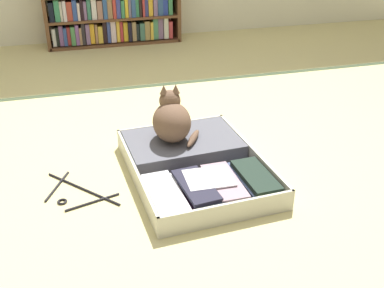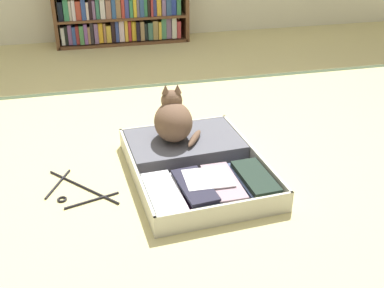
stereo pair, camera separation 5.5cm
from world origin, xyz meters
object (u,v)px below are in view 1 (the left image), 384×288
object	(u,v)px
open_suitcase	(193,163)
clothes_hanger	(76,193)
black_cat	(172,120)
bookshelf	(111,6)

from	to	relation	value
open_suitcase	clothes_hanger	xyz separation A→B (m)	(-0.54, -0.05, -0.04)
open_suitcase	black_cat	xyz separation A→B (m)	(-0.06, 0.17, 0.15)
black_cat	bookshelf	bearing A→B (deg)	90.53
open_suitcase	clothes_hanger	size ratio (longest dim) A/B	2.39
clothes_hanger	bookshelf	bearing A→B (deg)	78.83
open_suitcase	bookshelf	bearing A→B (deg)	91.92
clothes_hanger	open_suitcase	bearing A→B (deg)	4.82
bookshelf	open_suitcase	bearing A→B (deg)	-88.08
black_cat	clothes_hanger	bearing A→B (deg)	-155.50
bookshelf	open_suitcase	xyz separation A→B (m)	(0.08, -2.28, -0.28)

